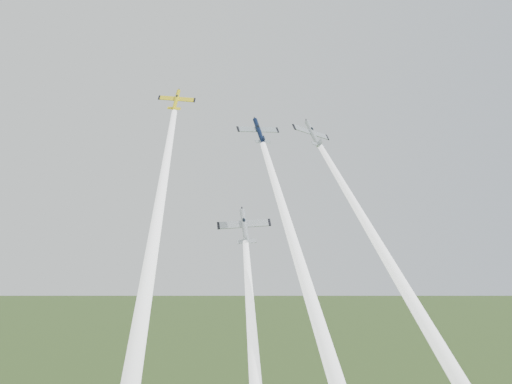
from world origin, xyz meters
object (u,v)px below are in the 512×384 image
Objects in this scene: plane_navy at (259,131)px; plane_silver_low at (244,226)px; plane_silver_right at (313,134)px; plane_yellow at (176,100)px.

plane_navy is 0.85× the size of plane_silver_low.
plane_navy is at bearing 175.92° from plane_silver_right.
plane_yellow is 0.81× the size of plane_silver_right.
plane_silver_right is at bearing 2.77° from plane_yellow.
plane_silver_right reaches higher than plane_silver_low.
plane_yellow is at bearing 140.51° from plane_navy.
plane_navy is at bearing 47.42° from plane_silver_low.
plane_navy reaches higher than plane_silver_low.
plane_navy is 0.91× the size of plane_silver_right.
plane_silver_low is (-13.55, -6.36, -16.65)m from plane_silver_right.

